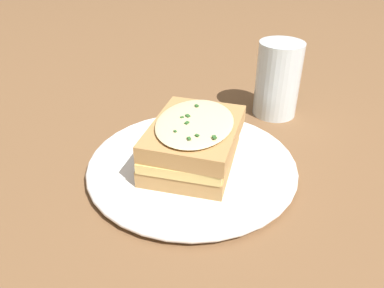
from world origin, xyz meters
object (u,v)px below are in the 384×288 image
at_px(fork, 283,83).
at_px(sandwich, 193,142).
at_px(dinner_plate, 192,165).
at_px(water_glass, 278,80).

bearing_deg(fork, sandwich, 62.93).
height_order(sandwich, fork, sandwich).
distance_m(dinner_plate, sandwich, 0.04).
relative_size(dinner_plate, sandwich, 1.56).
xyz_separation_m(water_glass, fork, (0.09, -0.08, -0.06)).
distance_m(sandwich, water_glass, 0.20).
relative_size(sandwich, fork, 0.99).
bearing_deg(fork, water_glass, 76.22).
bearing_deg(fork, dinner_plate, 62.64).
bearing_deg(water_glass, sandwich, 117.68).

